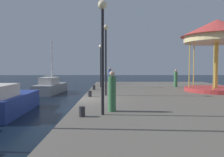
{
  "coord_description": "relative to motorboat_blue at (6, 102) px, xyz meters",
  "views": [
    {
      "loc": [
        1.78,
        -12.93,
        2.71
      ],
      "look_at": [
        1.91,
        3.35,
        1.84
      ],
      "focal_mm": 34.29,
      "sensor_mm": 36.0,
      "label": 1
    }
  ],
  "objects": [
    {
      "name": "person_mid_promenade",
      "position": [
        6.13,
        -3.15,
        0.93
      ],
      "size": [
        0.34,
        0.34,
        1.75
      ],
      "color": "#387247",
      "rests_on": "quay_dock"
    },
    {
      "name": "motorboat_blue",
      "position": [
        0.0,
        0.0,
        0.0
      ],
      "size": [
        2.37,
        5.55,
        1.78
      ],
      "color": "navy",
      "rests_on": "ground"
    },
    {
      "name": "person_near_carousel",
      "position": [
        12.36,
        8.18,
        0.9
      ],
      "size": [
        0.34,
        0.34,
        1.69
      ],
      "color": "#387247",
      "rests_on": "quay_dock"
    },
    {
      "name": "lamp_post_near_edge",
      "position": [
        5.75,
        -3.83,
        3.18
      ],
      "size": [
        0.36,
        0.36,
        4.53
      ],
      "color": "black",
      "rests_on": "quay_dock"
    },
    {
      "name": "lamp_post_far_end",
      "position": [
        5.14,
        8.0,
        2.89
      ],
      "size": [
        0.36,
        0.36,
        4.03
      ],
      "color": "black",
      "rests_on": "quay_dock"
    },
    {
      "name": "quay_dock",
      "position": [
        11.17,
        0.61,
        -0.29
      ],
      "size": [
        13.79,
        29.58,
        0.8
      ],
      "primitive_type": "cube",
      "color": "#5B564F",
      "rests_on": "ground"
    },
    {
      "name": "sailboat_grey",
      "position": [
        -0.14,
        9.78,
        -0.04
      ],
      "size": [
        2.45,
        5.31,
        5.47
      ],
      "color": "gray",
      "rests_on": "ground"
    },
    {
      "name": "bollard_north",
      "position": [
        4.66,
        5.74,
        0.31
      ],
      "size": [
        0.24,
        0.24,
        0.4
      ],
      "primitive_type": "cylinder",
      "color": "#2D2D33",
      "rests_on": "quay_dock"
    },
    {
      "name": "ground_plane",
      "position": [
        4.28,
        0.61,
        -0.69
      ],
      "size": [
        120.0,
        120.0,
        0.0
      ],
      "primitive_type": "plane",
      "color": "black"
    },
    {
      "name": "lamp_post_mid_promenade",
      "position": [
        5.75,
        2.09,
        3.3
      ],
      "size": [
        0.36,
        0.36,
        4.74
      ],
      "color": "black",
      "rests_on": "quay_dock"
    },
    {
      "name": "bollard_south",
      "position": [
        4.96,
        -4.15,
        0.31
      ],
      "size": [
        0.24,
        0.24,
        0.4
      ],
      "primitive_type": "cylinder",
      "color": "#2D2D33",
      "rests_on": "quay_dock"
    },
    {
      "name": "person_far_corner",
      "position": [
        5.99,
        12.16,
        1.0
      ],
      "size": [
        0.34,
        0.34,
        1.89
      ],
      "color": "#2D4C8C",
      "rests_on": "quay_dock"
    },
    {
      "name": "bollard_center",
      "position": [
        4.73,
        1.42,
        0.31
      ],
      "size": [
        0.24,
        0.24,
        0.4
      ],
      "primitive_type": "cylinder",
      "color": "#2D2D33",
      "rests_on": "quay_dock"
    },
    {
      "name": "carousel",
      "position": [
        14.36,
        4.4,
        4.32
      ],
      "size": [
        5.48,
        5.48,
        5.61
      ],
      "color": "#B23333",
      "rests_on": "quay_dock"
    }
  ]
}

